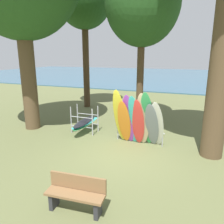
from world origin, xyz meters
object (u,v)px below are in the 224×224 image
Objects in this scene: board_storage_rack at (85,122)px; park_bench at (76,193)px; tree_far_left_back at (143,3)px; leaning_board_pile at (138,121)px.

park_bench is at bearing -64.06° from board_storage_rack.
tree_far_left_back is at bearing 93.35° from park_bench.
leaning_board_pile is at bearing 85.40° from park_bench.
board_storage_rack is at bearing -126.04° from tree_far_left_back.
tree_far_left_back is 3.83× the size of board_storage_rack.
tree_far_left_back is 3.55× the size of leaning_board_pile.
board_storage_rack is at bearing 115.94° from park_bench.
tree_far_left_back is 5.71× the size of park_bench.
tree_far_left_back is at bearing 103.29° from leaning_board_pile.
board_storage_rack is 5.43m from park_bench.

